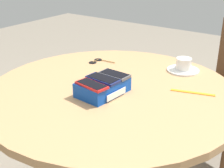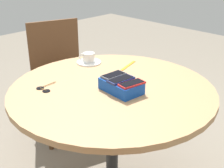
# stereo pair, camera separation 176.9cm
# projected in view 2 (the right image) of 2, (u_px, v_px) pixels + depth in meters

# --- Properties ---
(round_table) EXTENTS (1.08, 1.08, 0.74)m
(round_table) POSITION_uv_depth(u_px,v_px,m) (112.00, 107.00, 1.69)
(round_table) COLOR #2D2D2D
(round_table) RESTS_ON ground_plane
(phone_box) EXTENTS (0.22, 0.15, 0.06)m
(phone_box) POSITION_uv_depth(u_px,v_px,m) (122.00, 86.00, 1.59)
(phone_box) COLOR #0F42AD
(phone_box) RESTS_ON round_table
(phone_red) EXTENTS (0.08, 0.14, 0.01)m
(phone_red) POSITION_uv_depth(u_px,v_px,m) (132.00, 84.00, 1.53)
(phone_red) COLOR red
(phone_red) RESTS_ON phone_box
(phone_navy) EXTENTS (0.08, 0.15, 0.01)m
(phone_navy) POSITION_uv_depth(u_px,v_px,m) (121.00, 80.00, 1.57)
(phone_navy) COLOR navy
(phone_navy) RESTS_ON phone_box
(phone_gray) EXTENTS (0.07, 0.13, 0.01)m
(phone_gray) POSITION_uv_depth(u_px,v_px,m) (114.00, 75.00, 1.62)
(phone_gray) COLOR #515156
(phone_gray) RESTS_ON phone_box
(saucer) EXTENTS (0.16, 0.16, 0.01)m
(saucer) POSITION_uv_depth(u_px,v_px,m) (89.00, 62.00, 1.98)
(saucer) COLOR white
(saucer) RESTS_ON round_table
(coffee_cup) EXTENTS (0.09, 0.08, 0.06)m
(coffee_cup) POSITION_uv_depth(u_px,v_px,m) (88.00, 57.00, 1.97)
(coffee_cup) COLOR white
(coffee_cup) RESTS_ON saucer
(lanyard_strap) EXTENTS (0.07, 0.18, 0.00)m
(lanyard_strap) POSITION_uv_depth(u_px,v_px,m) (128.00, 66.00, 1.94)
(lanyard_strap) COLOR orange
(lanyard_strap) RESTS_ON round_table
(sunglasses) EXTENTS (0.09, 0.13, 0.01)m
(sunglasses) POSITION_uv_depth(u_px,v_px,m) (44.00, 89.00, 1.62)
(sunglasses) COLOR black
(sunglasses) RESTS_ON round_table
(chair_near_window) EXTENTS (0.55, 0.55, 0.88)m
(chair_near_window) POSITION_uv_depth(u_px,v_px,m) (61.00, 75.00, 2.49)
(chair_near_window) COLOR brown
(chair_near_window) RESTS_ON ground_plane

